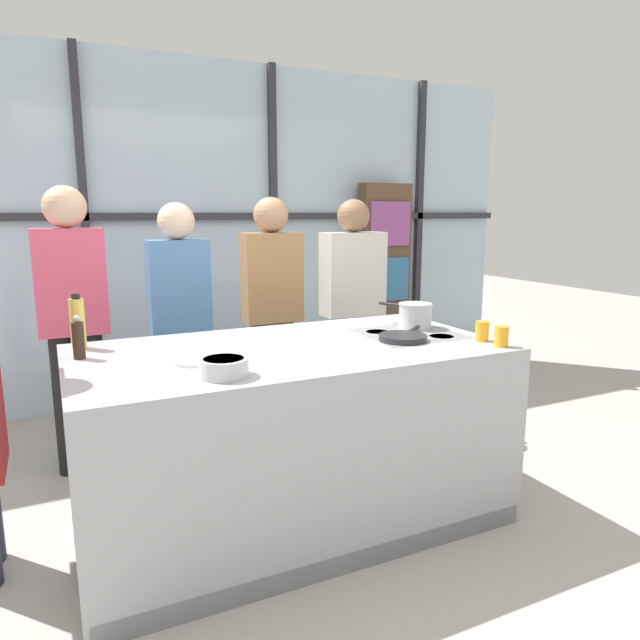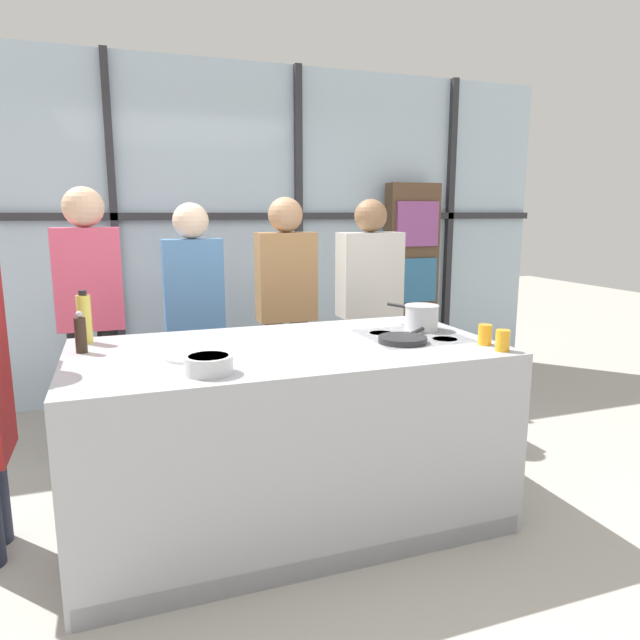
{
  "view_description": "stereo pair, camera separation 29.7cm",
  "coord_description": "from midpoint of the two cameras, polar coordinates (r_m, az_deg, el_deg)",
  "views": [
    {
      "loc": [
        -1.05,
        -2.54,
        1.57
      ],
      "look_at": [
        0.21,
        0.1,
        1.02
      ],
      "focal_mm": 32.0,
      "sensor_mm": 36.0,
      "label": 1
    },
    {
      "loc": [
        -0.77,
        -2.65,
        1.57
      ],
      "look_at": [
        0.21,
        0.1,
        1.02
      ],
      "focal_mm": 32.0,
      "sensor_mm": 36.0,
      "label": 2
    }
  ],
  "objects": [
    {
      "name": "juice_glass_far",
      "position": [
        3.01,
        13.22,
        -1.12
      ],
      "size": [
        0.07,
        0.07,
        0.1
      ],
      "primitive_type": "cylinder",
      "color": "orange",
      "rests_on": "demo_island"
    },
    {
      "name": "saucepan",
      "position": [
        3.28,
        6.93,
        0.5
      ],
      "size": [
        0.19,
        0.34,
        0.14
      ],
      "color": "silver",
      "rests_on": "demo_island"
    },
    {
      "name": "frying_pan",
      "position": [
        2.96,
        5.5,
        -1.73
      ],
      "size": [
        0.38,
        0.34,
        0.03
      ],
      "color": "#232326",
      "rests_on": "demo_island"
    },
    {
      "name": "spectator_center_left",
      "position": [
        3.77,
        -16.02,
        0.79
      ],
      "size": [
        0.38,
        0.23,
        1.63
      ],
      "rotation": [
        0.0,
        0.0,
        3.14
      ],
      "color": "#232838",
      "rests_on": "ground_plane"
    },
    {
      "name": "white_plate",
      "position": [
        2.64,
        -15.48,
        -3.86
      ],
      "size": [
        0.24,
        0.24,
        0.01
      ],
      "primitive_type": "cylinder",
      "color": "white",
      "rests_on": "demo_island"
    },
    {
      "name": "juice_glass_near",
      "position": [
        2.9,
        14.94,
        -1.63
      ],
      "size": [
        0.07,
        0.07,
        0.1
      ],
      "primitive_type": "cylinder",
      "color": "orange",
      "rests_on": "demo_island"
    },
    {
      "name": "spectator_center_right",
      "position": [
        3.92,
        -6.98,
        1.73
      ],
      "size": [
        0.4,
        0.23,
        1.67
      ],
      "rotation": [
        0.0,
        0.0,
        3.14
      ],
      "color": "#47382D",
      "rests_on": "ground_plane"
    },
    {
      "name": "back_window_wall",
      "position": [
        4.94,
        -15.04,
        8.4
      ],
      "size": [
        6.4,
        0.1,
        2.8
      ],
      "color": "silver",
      "rests_on": "ground_plane"
    },
    {
      "name": "demo_island",
      "position": [
        2.97,
        -5.8,
        -11.38
      ],
      "size": [
        2.09,
        1.09,
        0.92
      ],
      "color": "#A8AAB2",
      "rests_on": "ground_plane"
    },
    {
      "name": "bookshelf",
      "position": [
        5.46,
        4.86,
        3.81
      ],
      "size": [
        0.5,
        0.19,
        1.84
      ],
      "color": "brown",
      "rests_on": "ground_plane"
    },
    {
      "name": "ground_plane",
      "position": [
        3.17,
        -5.67,
        -19.1
      ],
      "size": [
        18.0,
        18.0,
        0.0
      ],
      "primitive_type": "plane",
      "color": "#ADA89E"
    },
    {
      "name": "spectator_far_left",
      "position": [
        3.71,
        -25.62,
        0.9
      ],
      "size": [
        0.39,
        0.24,
        1.73
      ],
      "rotation": [
        0.0,
        0.0,
        3.14
      ],
      "color": "black",
      "rests_on": "ground_plane"
    },
    {
      "name": "oil_bottle",
      "position": [
        3.06,
        -25.7,
        -0.29
      ],
      "size": [
        0.07,
        0.07,
        0.27
      ],
      "color": "#E0CC4C",
      "rests_on": "demo_island"
    },
    {
      "name": "spectator_far_right",
      "position": [
        4.16,
        1.23,
        1.97
      ],
      "size": [
        0.45,
        0.23,
        1.67
      ],
      "rotation": [
        0.0,
        0.0,
        3.14
      ],
      "color": "#232838",
      "rests_on": "ground_plane"
    },
    {
      "name": "mixing_bowl",
      "position": [
        2.36,
        -13.2,
        -4.61
      ],
      "size": [
        0.2,
        0.2,
        0.08
      ],
      "color": "silver",
      "rests_on": "demo_island"
    },
    {
      "name": "pepper_grinder",
      "position": [
        2.85,
        -25.82,
        -1.77
      ],
      "size": [
        0.05,
        0.05,
        0.2
      ],
      "color": "#332319",
      "rests_on": "demo_island"
    }
  ]
}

